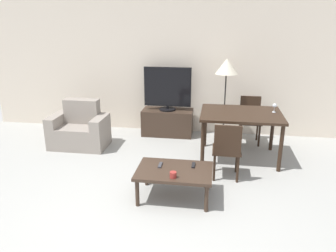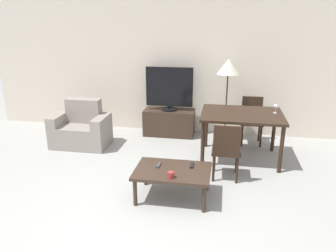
{
  "view_description": "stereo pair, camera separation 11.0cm",
  "coord_description": "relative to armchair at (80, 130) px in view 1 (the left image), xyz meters",
  "views": [
    {
      "loc": [
        0.87,
        -2.95,
        2.21
      ],
      "look_at": [
        0.16,
        1.68,
        0.65
      ],
      "focal_mm": 35.0,
      "sensor_mm": 36.0,
      "label": 1
    },
    {
      "loc": [
        0.98,
        -2.93,
        2.21
      ],
      "look_at": [
        0.16,
        1.68,
        0.65
      ],
      "focal_mm": 35.0,
      "sensor_mm": 36.0,
      "label": 2
    }
  ],
  "objects": [
    {
      "name": "ground_plane",
      "position": [
        1.52,
        -2.25,
        -0.3
      ],
      "size": [
        18.0,
        18.0,
        0.0
      ],
      "primitive_type": "plane",
      "color": "#9E9E99"
    },
    {
      "name": "wall_back",
      "position": [
        1.52,
        1.14,
        1.05
      ],
      "size": [
        7.62,
        0.06,
        2.7
      ],
      "color": "beige",
      "rests_on": "ground_plane"
    },
    {
      "name": "armchair",
      "position": [
        0.0,
        0.0,
        0.0
      ],
      "size": [
        0.99,
        0.61,
        0.82
      ],
      "color": "gray",
      "rests_on": "ground_plane"
    },
    {
      "name": "tv_stand",
      "position": [
        1.46,
        0.84,
        -0.05
      ],
      "size": [
        0.97,
        0.46,
        0.5
      ],
      "color": "#38281E",
      "rests_on": "ground_plane"
    },
    {
      "name": "tv",
      "position": [
        1.46,
        0.83,
        0.62
      ],
      "size": [
        0.9,
        0.31,
        0.83
      ],
      "color": "black",
      "rests_on": "tv_stand"
    },
    {
      "name": "coffee_table",
      "position": [
        1.9,
        -1.51,
        0.05
      ],
      "size": [
        0.95,
        0.65,
        0.39
      ],
      "color": "#38281E",
      "rests_on": "ground_plane"
    },
    {
      "name": "dining_table",
      "position": [
        2.79,
        -0.1,
        0.39
      ],
      "size": [
        1.27,
        0.97,
        0.77
      ],
      "color": "black",
      "rests_on": "ground_plane"
    },
    {
      "name": "dining_chair_near",
      "position": [
        2.56,
        -0.89,
        0.17
      ],
      "size": [
        0.4,
        0.4,
        0.84
      ],
      "color": "black",
      "rests_on": "ground_plane"
    },
    {
      "name": "dining_chair_far",
      "position": [
        3.01,
        0.69,
        0.17
      ],
      "size": [
        0.4,
        0.4,
        0.84
      ],
      "color": "black",
      "rests_on": "ground_plane"
    },
    {
      "name": "floor_lamp",
      "position": [
        2.54,
        0.65,
        1.04
      ],
      "size": [
        0.4,
        0.4,
        1.53
      ],
      "color": "black",
      "rests_on": "ground_plane"
    },
    {
      "name": "remote_primary",
      "position": [
        2.13,
        -1.36,
        0.1
      ],
      "size": [
        0.04,
        0.15,
        0.02
      ],
      "color": "black",
      "rests_on": "coffee_table"
    },
    {
      "name": "remote_secondary",
      "position": [
        1.71,
        -1.42,
        0.1
      ],
      "size": [
        0.04,
        0.15,
        0.02
      ],
      "color": "#38383D",
      "rests_on": "coffee_table"
    },
    {
      "name": "cup_white_near",
      "position": [
        1.92,
        -1.72,
        0.13
      ],
      "size": [
        0.08,
        0.08,
        0.07
      ],
      "color": "maroon",
      "rests_on": "coffee_table"
    },
    {
      "name": "wine_glass_left",
      "position": [
        3.3,
        0.0,
        0.58
      ],
      "size": [
        0.07,
        0.07,
        0.15
      ],
      "color": "silver",
      "rests_on": "dining_table"
    }
  ]
}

